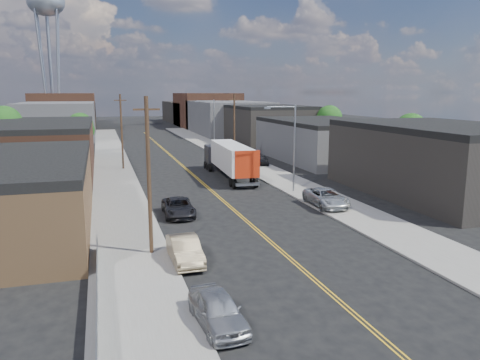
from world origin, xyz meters
TOP-DOWN VIEW (x-y plane):
  - ground at (0.00, 60.00)m, footprint 260.00×260.00m
  - centerline at (0.00, 45.00)m, footprint 0.32×120.00m
  - sidewalk_left at (-9.50, 45.00)m, footprint 5.00×140.00m
  - sidewalk_right at (9.50, 45.00)m, footprint 5.00×140.00m
  - warehouse_tan at (-18.00, 18.00)m, footprint 12.00×22.00m
  - warehouse_brown at (-18.00, 44.00)m, footprint 12.00×26.00m
  - industrial_right_a at (21.99, 20.00)m, footprint 14.00×22.00m
  - industrial_right_b at (22.00, 46.00)m, footprint 14.00×24.00m
  - industrial_right_c at (22.00, 72.00)m, footprint 14.00×22.00m
  - skyline_left_a at (-20.00, 95.00)m, footprint 16.00×30.00m
  - skyline_right_a at (20.00, 95.00)m, footprint 16.00×30.00m
  - skyline_left_b at (-20.00, 120.00)m, footprint 16.00×26.00m
  - skyline_right_b at (20.00, 120.00)m, footprint 16.00×26.00m
  - skyline_left_c at (-20.00, 140.00)m, footprint 16.00×40.00m
  - skyline_right_c at (20.00, 140.00)m, footprint 16.00×40.00m
  - water_tower at (-22.00, 110.00)m, footprint 9.00×9.00m
  - streetlight_near at (7.60, 25.00)m, footprint 3.39×0.25m
  - streetlight_far at (7.60, 60.00)m, footprint 3.39×0.25m
  - utility_pole_left_near at (-8.20, 10.00)m, footprint 1.60×0.26m
  - utility_pole_left_far at (-8.20, 45.00)m, footprint 1.60×0.26m
  - utility_pole_right at (8.20, 48.00)m, footprint 1.60×0.26m
  - chainlink_fence at (-11.50, 3.50)m, footprint 0.05×16.00m
  - tree_left_mid at (-23.94, 55.00)m, footprint 5.10×5.04m
  - tree_left_far at (-13.94, 62.00)m, footprint 4.35×4.20m
  - tree_right_near at (30.06, 36.00)m, footprint 4.60×4.48m
  - tree_right_far at (30.06, 60.00)m, footprint 4.85×4.76m
  - semi_truck at (3.79, 35.50)m, footprint 3.35×16.09m
  - car_left_a at (-6.40, -0.25)m, footprint 2.17×4.69m
  - car_left_b at (-6.40, 8.00)m, footprint 1.70×4.81m
  - car_left_c at (-5.00, 19.03)m, footprint 2.67×5.41m
  - car_right_lot_a at (8.20, 18.04)m, footprint 2.82×5.78m
  - car_right_lot_c at (10.84, 42.78)m, footprint 2.45×4.10m

SIDE VIEW (x-z plane):
  - ground at x=0.00m, z-range 0.00..0.00m
  - centerline at x=0.00m, z-range 0.00..0.01m
  - sidewalk_left at x=-9.50m, z-range 0.00..0.15m
  - sidewalk_right at x=9.50m, z-range 0.00..0.15m
  - chainlink_fence at x=-11.50m, z-range 0.04..1.27m
  - car_left_c at x=-5.00m, z-range 0.00..1.48m
  - car_left_a at x=-6.40m, z-range 0.00..1.56m
  - car_left_b at x=-6.40m, z-range 0.00..1.58m
  - car_right_lot_c at x=10.84m, z-range 0.15..1.46m
  - car_right_lot_a at x=8.20m, z-range 0.15..1.73m
  - semi_truck at x=3.79m, z-range 0.29..4.48m
  - warehouse_tan at x=-18.00m, z-range 0.00..5.60m
  - industrial_right_b at x=22.00m, z-range 0.00..6.10m
  - warehouse_brown at x=-18.00m, z-range 0.00..6.60m
  - skyline_left_c at x=-20.00m, z-range 0.00..7.00m
  - skyline_right_c at x=20.00m, z-range 0.00..7.00m
  - industrial_right_a at x=21.99m, z-range 0.00..7.10m
  - industrial_right_c at x=22.00m, z-range 0.00..7.60m
  - skyline_left_a at x=-20.00m, z-range 0.00..8.00m
  - skyline_right_a at x=20.00m, z-range 0.00..8.00m
  - tree_left_far at x=-13.94m, z-range 1.08..8.05m
  - tree_right_near at x=30.06m, z-range 1.15..8.59m
  - skyline_left_b at x=-20.00m, z-range 0.00..10.00m
  - skyline_right_b at x=20.00m, z-range 0.00..10.00m
  - utility_pole_left_near at x=-8.20m, z-range 0.14..10.14m
  - utility_pole_left_far at x=-8.20m, z-range 0.14..10.14m
  - utility_pole_right at x=8.20m, z-range 0.14..10.14m
  - tree_right_far at x=30.06m, z-range 1.22..9.13m
  - streetlight_near at x=7.60m, z-range 0.83..9.83m
  - streetlight_far at x=7.60m, z-range 0.83..9.83m
  - tree_left_mid at x=-23.94m, z-range 1.30..9.67m
  - water_tower at x=-22.00m, z-range 12.20..49.10m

